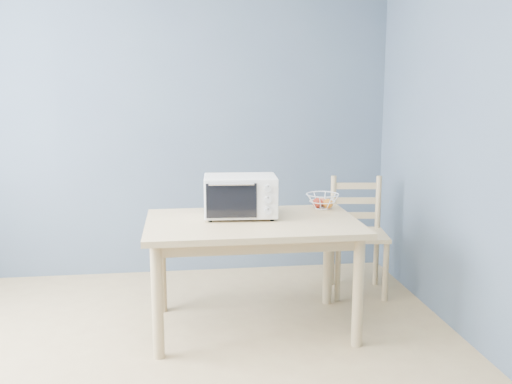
{
  "coord_description": "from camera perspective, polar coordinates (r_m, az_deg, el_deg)",
  "views": [
    {
      "loc": [
        0.19,
        -2.7,
        1.61
      ],
      "look_at": [
        0.68,
        1.01,
        0.93
      ],
      "focal_mm": 40.0,
      "sensor_mm": 36.0,
      "label": 1
    }
  ],
  "objects": [
    {
      "name": "room",
      "position": [
        2.73,
        -11.56,
        3.51
      ],
      "size": [
        4.01,
        4.51,
        2.61
      ],
      "color": "tan",
      "rests_on": "ground"
    },
    {
      "name": "dining_chair",
      "position": [
        4.62,
        10.13,
        -4.37
      ],
      "size": [
        0.48,
        0.48,
        0.92
      ],
      "rotation": [
        0.0,
        0.0,
        -0.14
      ],
      "color": "tan",
      "rests_on": "ground"
    },
    {
      "name": "fruit_basket",
      "position": [
        4.16,
        6.65,
        -0.9
      ],
      "size": [
        0.32,
        0.32,
        0.11
      ],
      "rotation": [
        0.0,
        0.0,
        -0.43
      ],
      "color": "white",
      "rests_on": "dining_table"
    },
    {
      "name": "dining_table",
      "position": [
        3.8,
        -0.36,
        -4.35
      ],
      "size": [
        1.4,
        0.9,
        0.75
      ],
      "color": "tan",
      "rests_on": "ground"
    },
    {
      "name": "toaster_oven",
      "position": [
        3.84,
        -1.86,
        -0.36
      ],
      "size": [
        0.5,
        0.38,
        0.28
      ],
      "rotation": [
        0.0,
        0.0,
        -0.06
      ],
      "color": "white",
      "rests_on": "dining_table"
    }
  ]
}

